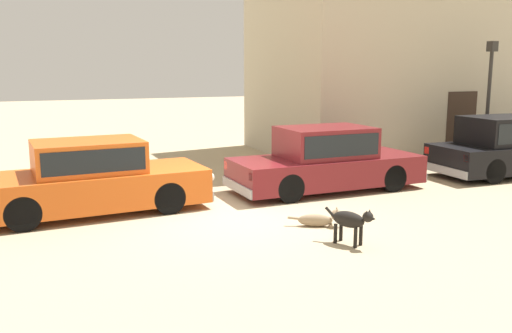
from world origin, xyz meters
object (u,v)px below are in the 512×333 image
Objects in this scene: parked_sedan_second at (326,159)px; parked_sedan_third at (508,146)px; parked_sedan_nearest at (91,177)px; stray_dog_tan at (322,219)px; street_lamp at (489,87)px; stray_dog_spotted at (351,221)px.

parked_sedan_third is at bearing -3.63° from parked_sedan_second.
parked_sedan_second is at bearing -3.78° from parked_sedan_nearest.
stray_dog_tan is at bearing -159.69° from parked_sedan_third.
street_lamp is at bearing 74.66° from parked_sedan_third.
parked_sedan_nearest is 5.40× the size of stray_dog_spotted.
street_lamp reaches higher than parked_sedan_third.
street_lamp is at bearing 94.33° from stray_dog_spotted.
street_lamp reaches higher than parked_sedan_nearest.
street_lamp is (7.31, 4.53, 1.87)m from stray_dog_spotted.
parked_sedan_third is 7.29m from stray_dog_tan.
stray_dog_spotted is (-1.61, -3.64, -0.32)m from parked_sedan_second.
parked_sedan_second is (5.23, -0.02, 0.02)m from parked_sedan_nearest.
parked_sedan_nearest is 4.81× the size of stray_dog_tan.
stray_dog_tan is 8.29m from street_lamp.
parked_sedan_nearest is 5.23m from parked_sedan_second.
parked_sedan_second is 4.80× the size of stray_dog_tan.
parked_sedan_third reaches higher than parked_sedan_nearest.
stray_dog_tan is at bearing 148.67° from stray_dog_spotted.
street_lamp reaches higher than stray_dog_tan.
parked_sedan_third reaches higher than stray_dog_tan.
parked_sedan_third reaches higher than stray_dog_spotted.
parked_sedan_nearest is 4.54m from stray_dog_tan.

